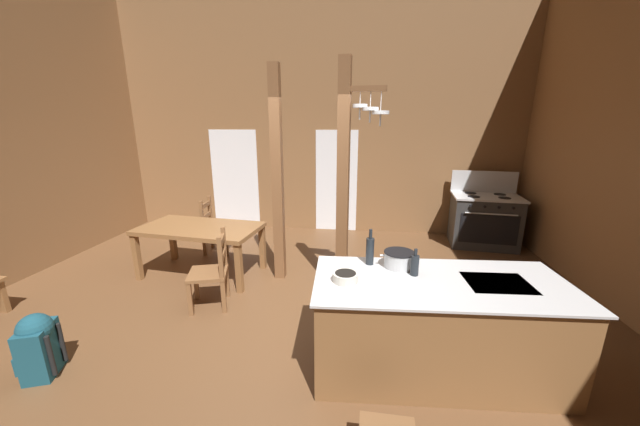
% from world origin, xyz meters
% --- Properties ---
extents(ground_plane, '(8.62, 7.72, 0.10)m').
position_xyz_m(ground_plane, '(0.00, 0.00, -0.05)').
color(ground_plane, brown).
extents(wall_back, '(8.62, 0.14, 4.57)m').
position_xyz_m(wall_back, '(0.00, 3.53, 2.28)').
color(wall_back, brown).
rests_on(wall_back, ground_plane).
extents(glazed_door_back_left, '(1.00, 0.01, 2.05)m').
position_xyz_m(glazed_door_back_left, '(-1.76, 3.46, 1.02)').
color(glazed_door_back_left, white).
rests_on(glazed_door_back_left, ground_plane).
extents(glazed_panel_back_right, '(0.84, 0.01, 2.05)m').
position_xyz_m(glazed_panel_back_right, '(0.39, 3.46, 1.02)').
color(glazed_panel_back_right, white).
rests_on(glazed_panel_back_right, ground_plane).
extents(kitchen_island, '(2.21, 1.08, 0.89)m').
position_xyz_m(kitchen_island, '(1.61, -0.55, 0.44)').
color(kitchen_island, brown).
rests_on(kitchen_island, ground_plane).
extents(stove_range, '(1.22, 0.92, 1.32)m').
position_xyz_m(stove_range, '(3.13, 2.89, 0.48)').
color(stove_range, '#323232').
rests_on(stove_range, ground_plane).
extents(support_post_with_pot_rack, '(0.60, 0.23, 2.92)m').
position_xyz_m(support_post_with_pot_rack, '(0.71, 0.78, 1.56)').
color(support_post_with_pot_rack, brown).
rests_on(support_post_with_pot_rack, ground_plane).
extents(support_post_center, '(0.14, 0.14, 2.92)m').
position_xyz_m(support_post_center, '(-0.23, 1.13, 1.46)').
color(support_post_center, brown).
rests_on(support_post_center, ground_plane).
extents(dining_table, '(1.79, 1.08, 0.74)m').
position_xyz_m(dining_table, '(-1.40, 1.08, 0.65)').
color(dining_table, brown).
rests_on(dining_table, ground_plane).
extents(ladderback_chair_near_window, '(0.48, 0.48, 0.95)m').
position_xyz_m(ladderback_chair_near_window, '(-1.58, 1.95, 0.45)').
color(ladderback_chair_near_window, brown).
rests_on(ladderback_chair_near_window, ground_plane).
extents(ladderback_chair_by_post, '(0.55, 0.55, 0.95)m').
position_xyz_m(ladderback_chair_by_post, '(-0.85, 0.25, 0.45)').
color(ladderback_chair_by_post, brown).
rests_on(ladderback_chair_by_post, ground_plane).
extents(backpack, '(0.37, 0.38, 0.60)m').
position_xyz_m(backpack, '(-1.87, -1.07, 0.31)').
color(backpack, '#194756').
rests_on(backpack, ground_plane).
extents(stockpot_on_counter, '(0.35, 0.28, 0.15)m').
position_xyz_m(stockpot_on_counter, '(1.28, -0.31, 0.96)').
color(stockpot_on_counter, silver).
rests_on(stockpot_on_counter, kitchen_island).
extents(mixing_bowl_on_counter, '(0.22, 0.22, 0.08)m').
position_xyz_m(mixing_bowl_on_counter, '(0.80, -0.67, 0.92)').
color(mixing_bowl_on_counter, silver).
rests_on(mixing_bowl_on_counter, kitchen_island).
extents(bottle_tall_on_counter, '(0.08, 0.08, 0.35)m').
position_xyz_m(bottle_tall_on_counter, '(1.01, -0.27, 1.02)').
color(bottle_tall_on_counter, '#1E2328').
rests_on(bottle_tall_on_counter, kitchen_island).
extents(bottle_short_on_counter, '(0.07, 0.07, 0.25)m').
position_xyz_m(bottle_short_on_counter, '(1.40, -0.47, 0.98)').
color(bottle_short_on_counter, '#1E2328').
rests_on(bottle_short_on_counter, kitchen_island).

